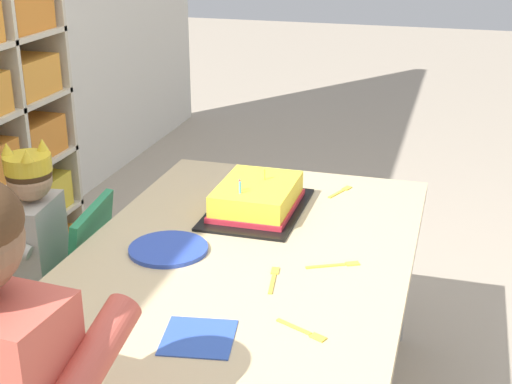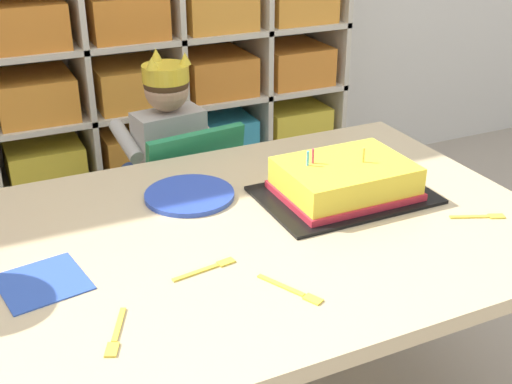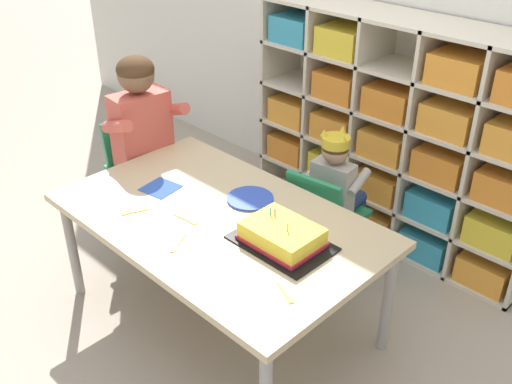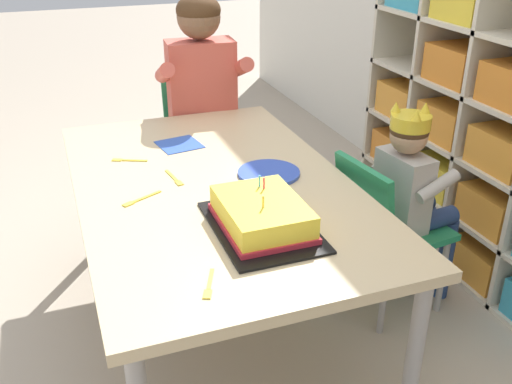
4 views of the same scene
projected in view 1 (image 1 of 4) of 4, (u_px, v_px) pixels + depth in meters
name	position (u px, v px, depth m)	size (l,w,h in m)	color
activity_table	(238.00, 276.00, 1.94)	(1.45, 0.89, 0.59)	#D1B789
classroom_chair_blue	(63.00, 282.00, 2.26)	(0.37, 0.40, 0.63)	#238451
child_with_crown	(24.00, 240.00, 2.22)	(0.31, 0.32, 0.82)	#B2ADA3
birthday_cake_on_tray	(257.00, 199.00, 2.22)	(0.40, 0.27, 0.12)	black
paper_plate_stack	(168.00, 249.00, 1.97)	(0.22, 0.22, 0.01)	blue
paper_napkin_square	(198.00, 337.00, 1.57)	(0.15, 0.15, 0.00)	#3356B7
fork_near_child_seat	(273.00, 278.00, 1.82)	(0.14, 0.04, 0.00)	yellow
fork_scattered_mid_table	(304.00, 331.00, 1.59)	(0.07, 0.13, 0.00)	yellow
fork_at_table_front_edge	(341.00, 191.00, 2.37)	(0.12, 0.06, 0.00)	yellow
fork_beside_plate_stack	(336.00, 265.00, 1.89)	(0.08, 0.14, 0.00)	yellow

